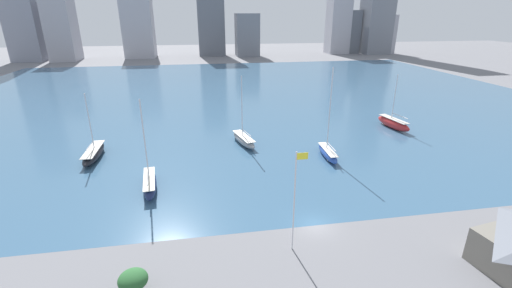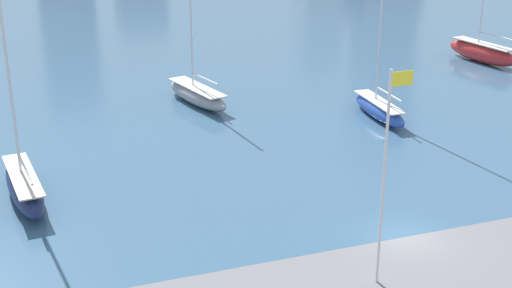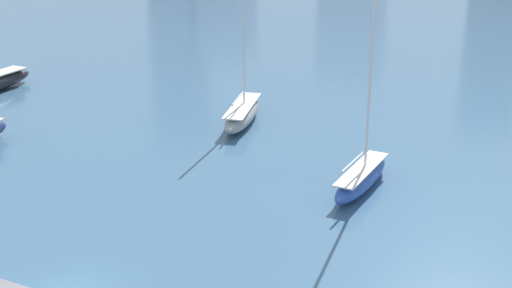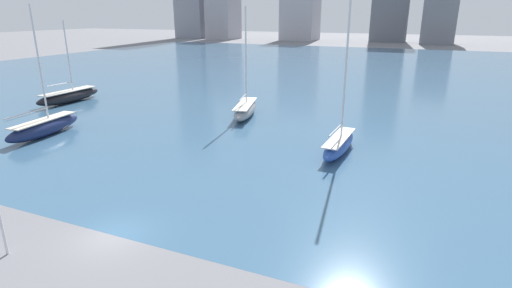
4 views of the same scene
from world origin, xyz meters
name	(u,v)px [view 1 (image 1 of 4)]	position (x,y,z in m)	size (l,w,h in m)	color
ground_plane	(315,225)	(0.00, 0.00, 0.00)	(500.00, 500.00, 0.00)	slate
harbor_water	(241,95)	(0.00, 70.00, 0.00)	(180.00, 140.00, 0.00)	#385B7A
flag_pole	(295,199)	(-3.80, -3.68, 6.10)	(1.24, 0.14, 11.23)	silver
yard_shrub	(133,280)	(-19.44, -7.28, 1.48)	(2.63, 2.63, 2.30)	#4C3823
distant_city_skyline	(259,8)	(23.82, 170.49, 25.94)	(212.12, 23.48, 72.22)	gray
sailboat_blue	(328,152)	(8.76, 19.25, 0.94)	(1.99, 8.60, 15.44)	#284CA8
sailboat_red	(393,123)	(28.62, 32.25, 1.14)	(3.64, 9.85, 11.54)	#B72828
sailboat_gray	(244,139)	(-4.74, 28.20, 0.91)	(4.39, 9.67, 12.91)	gray
sailboat_black	(94,153)	(-31.20, 25.68, 0.92)	(2.36, 10.67, 11.22)	black
sailboat_navy	(150,183)	(-20.36, 12.52, 0.97)	(2.88, 9.51, 12.98)	#19234C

